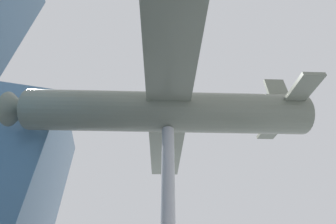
{
  "coord_description": "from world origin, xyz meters",
  "views": [
    {
      "loc": [
        -8.99,
        2.18,
        1.47
      ],
      "look_at": [
        0.0,
        0.0,
        8.14
      ],
      "focal_mm": 24.0,
      "sensor_mm": 36.0,
      "label": 1
    }
  ],
  "objects": [
    {
      "name": "support_pylon_central",
      "position": [
        0.0,
        0.0,
        3.56
      ],
      "size": [
        0.57,
        0.57,
        7.12
      ],
      "color": "#B7B7BC",
      "rests_on": "ground_plane"
    },
    {
      "name": "suspended_airplane",
      "position": [
        0.05,
        0.22,
        8.15
      ],
      "size": [
        17.25,
        15.18,
        3.42
      ],
      "rotation": [
        0.0,
        0.0,
        -0.21
      ],
      "color": "slate",
      "rests_on": "support_pylon_central"
    }
  ]
}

